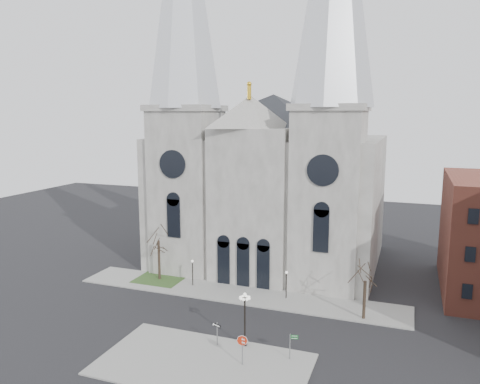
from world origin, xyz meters
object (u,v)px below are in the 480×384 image
(one_way_sign, at_px, (217,330))
(street_name_sign, at_px, (291,344))
(globe_lamp, at_px, (245,312))
(stop_sign, at_px, (242,344))

(one_way_sign, relative_size, street_name_sign, 0.94)
(globe_lamp, xyz_separation_m, one_way_sign, (-2.40, -0.83, -1.72))
(stop_sign, xyz_separation_m, one_way_sign, (-3.36, 2.44, -0.42))
(stop_sign, height_order, one_way_sign, stop_sign)
(street_name_sign, bearing_deg, one_way_sign, 162.50)
(one_way_sign, bearing_deg, street_name_sign, 20.42)
(globe_lamp, bearing_deg, street_name_sign, -11.87)
(stop_sign, distance_m, globe_lamp, 3.66)
(stop_sign, bearing_deg, one_way_sign, 153.11)
(stop_sign, relative_size, one_way_sign, 1.23)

